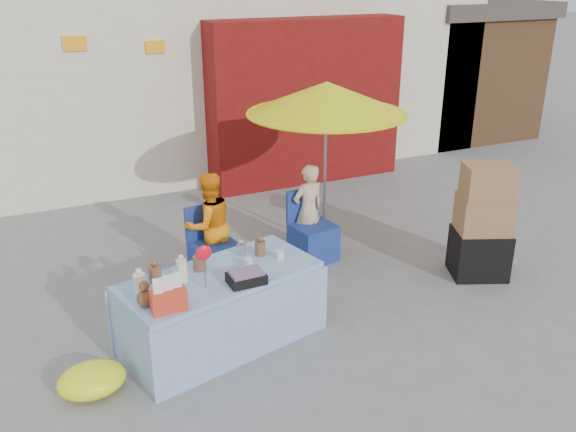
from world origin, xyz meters
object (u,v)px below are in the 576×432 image
chair_left (214,259)px  vendor_orange (209,225)px  umbrella (327,99)px  box_stack (482,226)px  chair_right (313,239)px  vendor_beige (308,211)px  market_table (221,308)px

chair_left → vendor_orange: (0.00, 0.13, 0.36)m
umbrella → box_stack: 2.30m
umbrella → box_stack: (1.24, -1.47, -1.27)m
chair_right → umbrella: 1.69m
chair_left → vendor_beige: (1.25, 0.13, 0.33)m
vendor_orange → umbrella: umbrella is taller
market_table → vendor_beige: bearing=27.0°
chair_right → vendor_beige: vendor_beige is taller
vendor_orange → chair_right: bearing=165.4°
market_table → umbrella: size_ratio=0.97×
chair_left → chair_right: same height
chair_right → umbrella: bearing=34.8°
market_table → vendor_orange: (0.34, 1.36, 0.25)m
chair_left → umbrella: (1.55, 0.28, 1.64)m
chair_right → box_stack: size_ratio=0.63×
vendor_beige → vendor_orange: bearing=-8.5°
chair_left → chair_right: 1.25m
chair_right → box_stack: (1.54, -1.18, 0.36)m
box_stack → chair_right: bearing=142.5°
chair_left → vendor_beige: bearing=-2.3°
vendor_orange → umbrella: (1.55, 0.15, 1.28)m
box_stack → market_table: bearing=-179.1°
chair_right → box_stack: 1.97m
vendor_orange → umbrella: size_ratio=0.59×
vendor_beige → umbrella: 1.35m
chair_left → box_stack: box_stack is taller
chair_left → box_stack: bearing=-31.4°
chair_right → chair_left: bearing=171.5°
box_stack → vendor_beige: bearing=139.4°
chair_right → vendor_orange: vendor_orange is taller
vendor_beige → box_stack: size_ratio=0.87×
market_table → chair_right: (1.59, 1.23, -0.11)m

